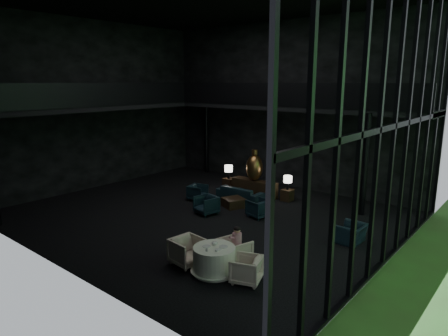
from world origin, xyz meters
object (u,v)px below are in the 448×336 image
Objects in this scene: bronze_urn at (254,167)px; coffee_table at (234,203)px; child at (237,236)px; table_lamp_left at (229,169)px; console at (254,188)px; window_armchair at (351,232)px; side_table_right at (287,195)px; sofa at (240,191)px; dining_chair_east at (246,268)px; lounge_armchair_west at (198,192)px; lounge_armchair_east at (259,207)px; lounge_armchair_south at (206,204)px; dining_chair_north at (235,249)px; table_lamp_right at (288,180)px; dining_chair_west at (187,248)px; dining_table at (214,262)px; side_table_left at (229,184)px.

bronze_urn reaches higher than coffee_table.
coffee_table is 5.15m from child.
console is at bearing -3.04° from table_lamp_left.
bronze_urn reaches higher than window_armchair.
side_table_right is 2.09m from sofa.
dining_chair_east reaches higher than coffee_table.
lounge_armchair_west is 0.95× the size of lounge_armchair_east.
dining_chair_north is (3.58, -2.74, 0.02)m from lounge_armchair_south.
sofa is at bearing -161.38° from dining_chair_east.
table_lamp_left is 0.30× the size of sofa.
window_armchair reaches higher than console.
lounge_armchair_west is at bearing -147.11° from dining_chair_east.
bronze_urn is 6.93m from child.
table_lamp_right is 4.91m from window_armchair.
dining_chair_west is (2.65, -7.03, 0.12)m from console.
table_lamp_left is at bearing 126.43° from dining_table.
dining_table is (3.64, -5.93, -0.09)m from sofa.
dining_chair_east is at bearing 138.34° from child.
dining_chair_west is (-2.99, -4.55, 0.11)m from window_armchair.
table_lamp_right is 7.50m from dining_table.
dining_chair_north is at bearing 37.92° from lounge_armchair_east.
sofa is 2.46× the size of dining_chair_north.
sofa reaches higher than window_armchair.
table_lamp_left is at bearing -177.07° from side_table_right.
child reaches higher than lounge_armchair_west.
coffee_table is 0.63× the size of dining_table.
window_armchair is 4.02m from child.
table_lamp_right is 0.47× the size of dining_table.
dining_table is at bearing -33.62° from lounge_armchair_south.
lounge_armchair_south is (0.07, -3.36, -0.91)m from bronze_urn.
window_armchair is at bearing 20.92° from lounge_armchair_south.
table_lamp_left reaches higher than dining_chair_west.
lounge_armchair_east is 0.93× the size of coffee_table.
coffee_table is at bearing -119.77° from table_lamp_right.
dining_chair_north is at bearing 85.39° from dining_table.
dining_chair_north is at bearing -59.17° from console.
table_lamp_left is at bearing -176.94° from table_lamp_right.
lounge_armchair_west is 6.37m from dining_chair_west.
table_lamp_left is (-1.60, 0.08, 0.64)m from console.
child is at bearing -151.67° from dining_chair_east.
lounge_armchair_east is 3.97m from child.
side_table_left is at bearing -49.40° from child.
table_lamp_right is 0.81× the size of dining_chair_east.
side_table_right is at bearing 9.54° from bronze_urn.
coffee_table is at bearing 31.19° from dining_chair_west.
sofa is 2.55× the size of lounge_armchair_south.
table_lamp_right reaches higher than console.
lounge_armchair_south reaches higher than side_table_left.
side_table_left is 2.33m from lounge_armchair_west.
dining_chair_west reaches higher than lounge_armchair_west.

